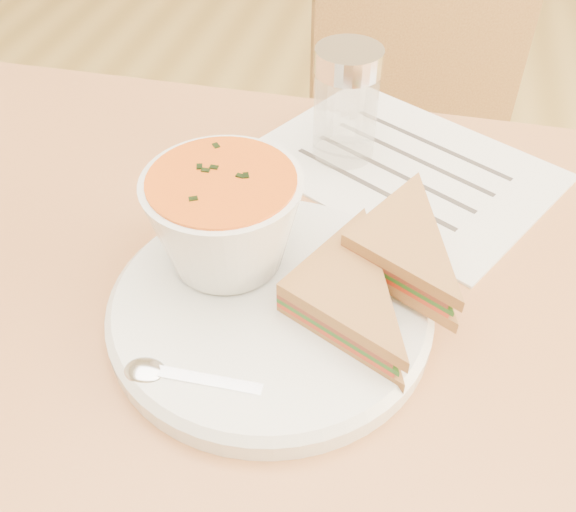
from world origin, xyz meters
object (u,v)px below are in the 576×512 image
(chair_far, at_px, (429,222))
(soup_bowl, at_px, (225,224))
(condiment_shaker, at_px, (346,105))
(plate, at_px, (270,308))

(chair_far, xyz_separation_m, soup_bowl, (-0.19, -0.51, 0.39))
(soup_bowl, relative_size, condiment_shaker, 1.05)
(soup_bowl, height_order, condiment_shaker, condiment_shaker)
(chair_far, bearing_deg, plate, 54.82)
(chair_far, relative_size, soup_bowl, 6.64)
(plate, bearing_deg, soup_bowl, 142.34)
(plate, distance_m, soup_bowl, 0.08)
(plate, height_order, condiment_shaker, condiment_shaker)
(chair_far, height_order, condiment_shaker, condiment_shaker)
(chair_far, relative_size, condiment_shaker, 6.96)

